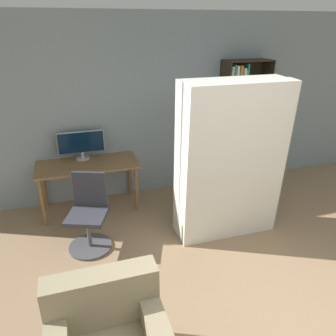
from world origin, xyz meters
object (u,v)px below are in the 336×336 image
(mattress_far, at_px, (226,158))
(bookshelf, at_px, (236,124))
(monitor, at_px, (81,144))
(mattress_near, at_px, (235,165))
(office_chair, at_px, (89,219))

(mattress_far, bearing_deg, bookshelf, 56.70)
(monitor, xyz_separation_m, mattress_far, (1.68, -1.19, 0.03))
(monitor, xyz_separation_m, mattress_near, (1.68, -1.43, 0.03))
(monitor, height_order, mattress_near, mattress_near)
(office_chair, relative_size, bookshelf, 0.46)
(mattress_near, bearing_deg, bookshelf, 61.44)
(monitor, xyz_separation_m, bookshelf, (2.44, -0.03, 0.09))
(office_chair, distance_m, bookshelf, 2.79)
(office_chair, xyz_separation_m, bookshelf, (2.49, 1.08, 0.67))
(office_chair, relative_size, mattress_near, 0.47)
(bookshelf, bearing_deg, office_chair, -156.51)
(monitor, distance_m, mattress_near, 2.21)
(monitor, relative_size, mattress_near, 0.33)
(monitor, bearing_deg, office_chair, -92.22)
(office_chair, bearing_deg, mattress_far, -2.80)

